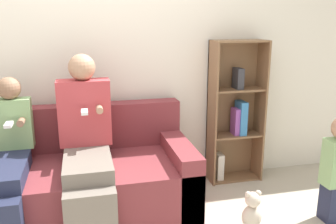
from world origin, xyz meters
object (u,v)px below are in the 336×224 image
(bookshelf, at_px, (235,114))
(couch, at_px, (81,181))
(adult_seated, at_px, (86,140))
(child_seated, at_px, (9,161))
(teddy_bear, at_px, (252,211))

(bookshelf, bearing_deg, couch, -166.43)
(couch, xyz_separation_m, adult_seated, (0.06, -0.09, 0.37))
(couch, bearing_deg, child_seated, -163.86)
(child_seated, distance_m, bookshelf, 2.02)
(child_seated, relative_size, teddy_bear, 3.62)
(bookshelf, distance_m, teddy_bear, 1.04)
(adult_seated, height_order, child_seated, adult_seated)
(couch, bearing_deg, adult_seated, -55.72)
(couch, distance_m, teddy_bear, 1.36)
(couch, distance_m, adult_seated, 0.39)
(couch, relative_size, teddy_bear, 5.71)
(adult_seated, bearing_deg, bookshelf, 17.63)
(adult_seated, xyz_separation_m, teddy_bear, (1.18, -0.43, -0.52))
(child_seated, xyz_separation_m, teddy_bear, (1.73, -0.38, -0.42))
(adult_seated, relative_size, teddy_bear, 4.14)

